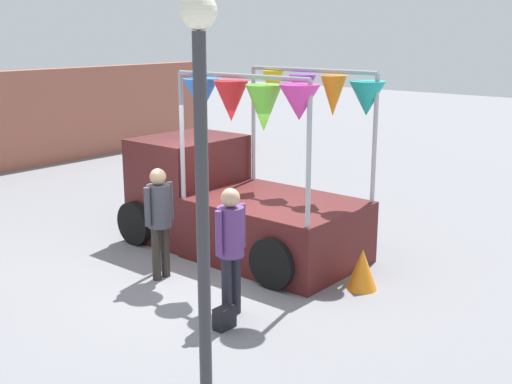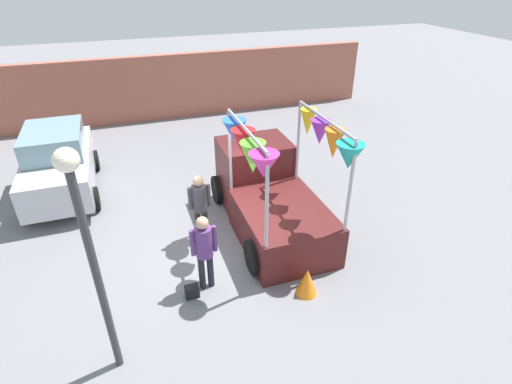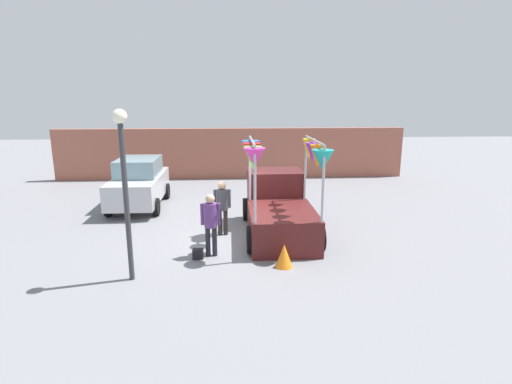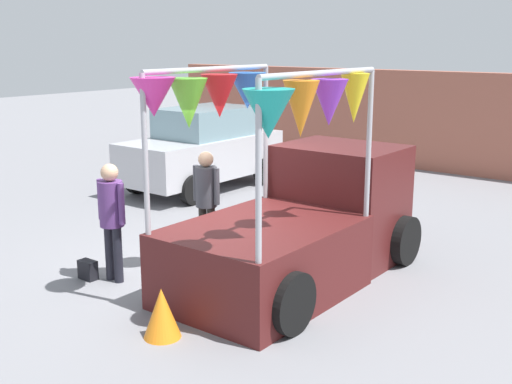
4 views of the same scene
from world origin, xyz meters
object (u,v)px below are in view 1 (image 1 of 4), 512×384
at_px(vendor_truck, 231,195).
at_px(person_vendor, 159,213).
at_px(street_lamp, 201,154).
at_px(person_customer, 231,240).
at_px(handbag, 224,318).
at_px(folded_kite_bundle_tangerine, 362,269).

relative_size(vendor_truck, person_vendor, 2.46).
bearing_deg(person_vendor, street_lamp, -124.96).
bearing_deg(vendor_truck, person_customer, -137.95).
bearing_deg(handbag, street_lamp, -142.67).
bearing_deg(person_customer, vendor_truck, 42.05).
xyz_separation_m(vendor_truck, handbag, (-2.36, -2.01, -0.79)).
relative_size(person_customer, handbag, 6.10).
distance_m(vendor_truck, folded_kite_bundle_tangerine, 2.75).
xyz_separation_m(vendor_truck, person_customer, (-2.01, -1.81, 0.10)).
height_order(person_customer, person_vendor, person_customer).
bearing_deg(handbag, folded_kite_bundle_tangerine, -16.54).
height_order(person_customer, handbag, person_customer).
relative_size(person_customer, folded_kite_bundle_tangerine, 2.85).
xyz_separation_m(person_vendor, handbag, (-0.63, -1.87, -0.88)).
bearing_deg(street_lamp, handbag, 37.33).
bearing_deg(folded_kite_bundle_tangerine, person_customer, 155.25).
relative_size(person_vendor, handbag, 6.01).
bearing_deg(street_lamp, person_customer, 35.97).
bearing_deg(handbag, person_vendor, 71.42).
bearing_deg(person_vendor, vendor_truck, 4.67).
distance_m(vendor_truck, handbag, 3.20).
distance_m(street_lamp, folded_kite_bundle_tangerine, 4.33).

